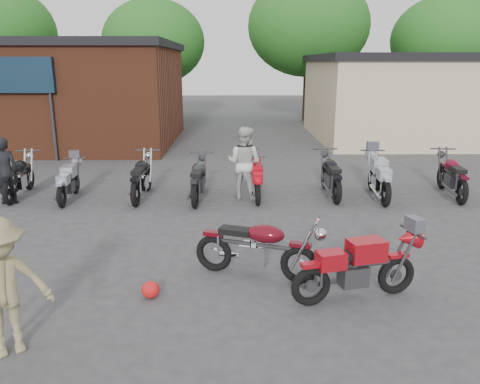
{
  "coord_description": "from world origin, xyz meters",
  "views": [
    {
      "loc": [
        -0.3,
        -6.68,
        3.4
      ],
      "look_at": [
        -0.2,
        2.36,
        0.9
      ],
      "focal_mm": 35.0,
      "sensor_mm": 36.0,
      "label": 1
    }
  ],
  "objects_px": {
    "vintage_motorcycle": "(258,244)",
    "row_bike_4": "(257,178)",
    "row_bike_3": "(198,177)",
    "row_bike_5": "(331,173)",
    "row_bike_2": "(142,175)",
    "person_dark": "(5,171)",
    "person_tan": "(2,288)",
    "row_bike_6": "(379,175)",
    "row_bike_1": "(68,180)",
    "helmet": "(151,290)",
    "sportbike": "(358,265)",
    "row_bike_0": "(19,174)",
    "person_light": "(244,163)",
    "row_bike_7": "(452,173)"
  },
  "relations": [
    {
      "from": "person_tan",
      "to": "row_bike_7",
      "type": "height_order",
      "value": "person_tan"
    },
    {
      "from": "person_tan",
      "to": "row_bike_3",
      "type": "distance_m",
      "value": 6.84
    },
    {
      "from": "row_bike_2",
      "to": "row_bike_1",
      "type": "bearing_deg",
      "value": 96.14
    },
    {
      "from": "row_bike_0",
      "to": "person_light",
      "type": "bearing_deg",
      "value": -97.57
    },
    {
      "from": "row_bike_6",
      "to": "row_bike_2",
      "type": "bearing_deg",
      "value": 93.18
    },
    {
      "from": "vintage_motorcycle",
      "to": "person_tan",
      "type": "distance_m",
      "value": 3.71
    },
    {
      "from": "sportbike",
      "to": "row_bike_5",
      "type": "distance_m",
      "value": 5.69
    },
    {
      "from": "row_bike_6",
      "to": "row_bike_1",
      "type": "bearing_deg",
      "value": 94.6
    },
    {
      "from": "row_bike_2",
      "to": "person_tan",
      "type": "bearing_deg",
      "value": 177.88
    },
    {
      "from": "row_bike_1",
      "to": "row_bike_7",
      "type": "relative_size",
      "value": 0.85
    },
    {
      "from": "helmet",
      "to": "row_bike_2",
      "type": "height_order",
      "value": "row_bike_2"
    },
    {
      "from": "row_bike_7",
      "to": "helmet",
      "type": "bearing_deg",
      "value": 134.82
    },
    {
      "from": "helmet",
      "to": "person_tan",
      "type": "xyz_separation_m",
      "value": [
        -1.47,
        -1.35,
        0.73
      ]
    },
    {
      "from": "row_bike_1",
      "to": "row_bike_6",
      "type": "relative_size",
      "value": 0.86
    },
    {
      "from": "row_bike_5",
      "to": "row_bike_3",
      "type": "bearing_deg",
      "value": 95.22
    },
    {
      "from": "helmet",
      "to": "row_bike_1",
      "type": "relative_size",
      "value": 0.15
    },
    {
      "from": "helmet",
      "to": "person_tan",
      "type": "height_order",
      "value": "person_tan"
    },
    {
      "from": "sportbike",
      "to": "person_light",
      "type": "distance_m",
      "value": 5.65
    },
    {
      "from": "row_bike_7",
      "to": "person_dark",
      "type": "bearing_deg",
      "value": 99.3
    },
    {
      "from": "sportbike",
      "to": "person_tan",
      "type": "bearing_deg",
      "value": -178.83
    },
    {
      "from": "row_bike_4",
      "to": "row_bike_5",
      "type": "relative_size",
      "value": 0.86
    },
    {
      "from": "row_bike_1",
      "to": "row_bike_3",
      "type": "xyz_separation_m",
      "value": [
        3.31,
        0.01,
        0.07
      ]
    },
    {
      "from": "sportbike",
      "to": "row_bike_6",
      "type": "xyz_separation_m",
      "value": [
        1.93,
        5.41,
        0.05
      ]
    },
    {
      "from": "helmet",
      "to": "row_bike_5",
      "type": "distance_m",
      "value": 6.75
    },
    {
      "from": "vintage_motorcycle",
      "to": "row_bike_3",
      "type": "xyz_separation_m",
      "value": [
        -1.3,
        4.57,
        0.01
      ]
    },
    {
      "from": "person_tan",
      "to": "row_bike_0",
      "type": "height_order",
      "value": "person_tan"
    },
    {
      "from": "person_tan",
      "to": "row_bike_4",
      "type": "distance_m",
      "value": 7.48
    },
    {
      "from": "sportbike",
      "to": "row_bike_0",
      "type": "height_order",
      "value": "row_bike_0"
    },
    {
      "from": "vintage_motorcycle",
      "to": "row_bike_5",
      "type": "distance_m",
      "value": 5.35
    },
    {
      "from": "person_dark",
      "to": "person_light",
      "type": "bearing_deg",
      "value": 172.48
    },
    {
      "from": "row_bike_3",
      "to": "row_bike_7",
      "type": "height_order",
      "value": "row_bike_7"
    },
    {
      "from": "row_bike_2",
      "to": "row_bike_6",
      "type": "relative_size",
      "value": 1.0
    },
    {
      "from": "person_light",
      "to": "person_tan",
      "type": "distance_m",
      "value": 7.32
    },
    {
      "from": "helmet",
      "to": "row_bike_4",
      "type": "distance_m",
      "value": 5.67
    },
    {
      "from": "person_tan",
      "to": "row_bike_2",
      "type": "height_order",
      "value": "person_tan"
    },
    {
      "from": "vintage_motorcycle",
      "to": "row_bike_4",
      "type": "height_order",
      "value": "vintage_motorcycle"
    },
    {
      "from": "sportbike",
      "to": "row_bike_6",
      "type": "relative_size",
      "value": 0.91
    },
    {
      "from": "row_bike_2",
      "to": "row_bike_5",
      "type": "relative_size",
      "value": 1.0
    },
    {
      "from": "row_bike_2",
      "to": "vintage_motorcycle",
      "type": "bearing_deg",
      "value": -148.94
    },
    {
      "from": "sportbike",
      "to": "row_bike_3",
      "type": "height_order",
      "value": "row_bike_3"
    },
    {
      "from": "person_dark",
      "to": "row_bike_4",
      "type": "bearing_deg",
      "value": 172.46
    },
    {
      "from": "sportbike",
      "to": "row_bike_1",
      "type": "height_order",
      "value": "sportbike"
    },
    {
      "from": "person_tan",
      "to": "row_bike_1",
      "type": "distance_m",
      "value": 6.76
    },
    {
      "from": "row_bike_3",
      "to": "row_bike_5",
      "type": "relative_size",
      "value": 0.97
    },
    {
      "from": "vintage_motorcycle",
      "to": "row_bike_4",
      "type": "relative_size",
      "value": 1.12
    },
    {
      "from": "row_bike_1",
      "to": "row_bike_4",
      "type": "height_order",
      "value": "row_bike_1"
    },
    {
      "from": "row_bike_4",
      "to": "helmet",
      "type": "bearing_deg",
      "value": 160.8
    },
    {
      "from": "row_bike_5",
      "to": "row_bike_6",
      "type": "relative_size",
      "value": 1.0
    },
    {
      "from": "vintage_motorcycle",
      "to": "row_bike_2",
      "type": "xyz_separation_m",
      "value": [
        -2.78,
        4.74,
        0.03
      ]
    },
    {
      "from": "vintage_motorcycle",
      "to": "person_dark",
      "type": "distance_m",
      "value": 7.4
    }
  ]
}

